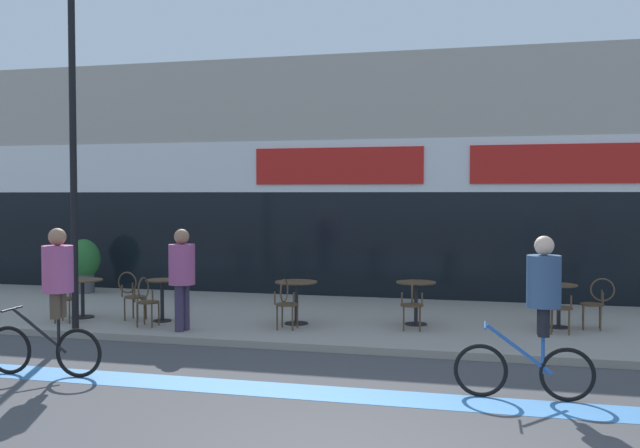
# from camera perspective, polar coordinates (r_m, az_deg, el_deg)

# --- Properties ---
(sidewalk_slab) EXTENTS (40.00, 5.50, 0.12)m
(sidewalk_slab) POSITION_cam_1_polar(r_m,az_deg,el_deg) (14.26, 8.56, -7.48)
(sidewalk_slab) COLOR gray
(sidewalk_slab) RESTS_ON ground
(storefront_facade) EXTENTS (40.00, 4.06, 5.68)m
(storefront_facade) POSITION_cam_1_polar(r_m,az_deg,el_deg) (18.75, 10.17, 3.33)
(storefront_facade) COLOR #B2A899
(storefront_facade) RESTS_ON ground
(bike_lane_stripe) EXTENTS (36.00, 0.70, 0.01)m
(bike_lane_stripe) POSITION_cam_1_polar(r_m,az_deg,el_deg) (9.36, 5.10, -13.03)
(bike_lane_stripe) COLOR #3D7AB7
(bike_lane_stripe) RESTS_ON ground
(bistro_table_0) EXTENTS (0.76, 0.76, 0.73)m
(bistro_table_0) POSITION_cam_1_polar(r_m,az_deg,el_deg) (14.99, -17.64, -4.82)
(bistro_table_0) COLOR black
(bistro_table_0) RESTS_ON sidewalk_slab
(bistro_table_1) EXTENTS (0.61, 0.61, 0.78)m
(bistro_table_1) POSITION_cam_1_polar(r_m,az_deg,el_deg) (14.18, -11.94, -5.10)
(bistro_table_1) COLOR black
(bistro_table_1) RESTS_ON sidewalk_slab
(bistro_table_2) EXTENTS (0.77, 0.77, 0.78)m
(bistro_table_2) POSITION_cam_1_polar(r_m,az_deg,el_deg) (13.60, -1.82, -5.30)
(bistro_table_2) COLOR black
(bistro_table_2) RESTS_ON sidewalk_slab
(bistro_table_3) EXTENTS (0.71, 0.71, 0.78)m
(bistro_table_3) POSITION_cam_1_polar(r_m,az_deg,el_deg) (13.63, 7.33, -5.31)
(bistro_table_3) COLOR black
(bistro_table_3) RESTS_ON sidewalk_slab
(bistro_table_4) EXTENTS (0.64, 0.64, 0.77)m
(bistro_table_4) POSITION_cam_1_polar(r_m,az_deg,el_deg) (13.86, 17.74, -5.34)
(bistro_table_4) COLOR black
(bistro_table_4) RESTS_ON sidewalk_slab
(cafe_chair_0_near) EXTENTS (0.44, 0.59, 0.90)m
(cafe_chair_0_near) POSITION_cam_1_polar(r_m,az_deg,el_deg) (14.46, -18.94, -5.13)
(cafe_chair_0_near) COLOR #4C3823
(cafe_chair_0_near) RESTS_ON sidewalk_slab
(cafe_chair_1_near) EXTENTS (0.41, 0.58, 0.90)m
(cafe_chair_1_near) POSITION_cam_1_polar(r_m,az_deg,el_deg) (13.63, -13.12, -5.52)
(cafe_chair_1_near) COLOR #4C3823
(cafe_chair_1_near) RESTS_ON sidewalk_slab
(cafe_chair_1_side) EXTENTS (0.59, 0.43, 0.90)m
(cafe_chair_1_side) POSITION_cam_1_polar(r_m,az_deg,el_deg) (14.48, -14.15, -5.07)
(cafe_chair_1_side) COLOR #4C3823
(cafe_chair_1_side) RESTS_ON sidewalk_slab
(cafe_chair_2_near) EXTENTS (0.41, 0.58, 0.90)m
(cafe_chair_2_near) POSITION_cam_1_polar(r_m,az_deg,el_deg) (13.01, -2.61, -5.83)
(cafe_chair_2_near) COLOR #4C3823
(cafe_chair_2_near) RESTS_ON sidewalk_slab
(cafe_chair_3_near) EXTENTS (0.45, 0.60, 0.90)m
(cafe_chair_3_near) POSITION_cam_1_polar(r_m,az_deg,el_deg) (13.02, 7.02, -5.84)
(cafe_chair_3_near) COLOR #4C3823
(cafe_chair_3_near) RESTS_ON sidewalk_slab
(cafe_chair_4_near) EXTENTS (0.43, 0.59, 0.90)m
(cafe_chair_4_near) POSITION_cam_1_polar(r_m,az_deg,el_deg) (13.25, 17.85, -5.80)
(cafe_chair_4_near) COLOR #4C3823
(cafe_chair_4_near) RESTS_ON sidewalk_slab
(cafe_chair_4_side) EXTENTS (0.58, 0.42, 0.90)m
(cafe_chair_4_side) POSITION_cam_1_polar(r_m,az_deg,el_deg) (13.91, 20.32, -5.45)
(cafe_chair_4_side) COLOR #4C3823
(cafe_chair_4_side) RESTS_ON sidewalk_slab
(planter_pot) EXTENTS (0.79, 0.79, 1.28)m
(planter_pot) POSITION_cam_1_polar(r_m,az_deg,el_deg) (18.71, -17.57, -2.84)
(planter_pot) COLOR #4C4C51
(planter_pot) RESTS_ON sidewalk_slab
(lamp_post) EXTENTS (0.26, 0.26, 6.20)m
(lamp_post) POSITION_cam_1_polar(r_m,az_deg,el_deg) (13.77, -18.31, 7.02)
(lamp_post) COLOR black
(lamp_post) RESTS_ON sidewalk_slab
(cyclist_1) EXTENTS (1.70, 0.51, 2.02)m
(cyclist_1) POSITION_cam_1_polar(r_m,az_deg,el_deg) (10.77, -19.62, -4.89)
(cyclist_1) COLOR black
(cyclist_1) RESTS_ON ground
(cyclist_2) EXTENTS (1.67, 0.48, 1.98)m
(cyclist_2) POSITION_cam_1_polar(r_m,az_deg,el_deg) (9.37, 16.29, -6.04)
(cyclist_2) COLOR black
(cyclist_2) RESTS_ON ground
(pedestrian_near_end) EXTENTS (0.52, 0.52, 1.76)m
(pedestrian_near_end) POSITION_cam_1_polar(r_m,az_deg,el_deg) (13.09, -10.48, -3.50)
(pedestrian_near_end) COLOR #382D47
(pedestrian_near_end) RESTS_ON sidewalk_slab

